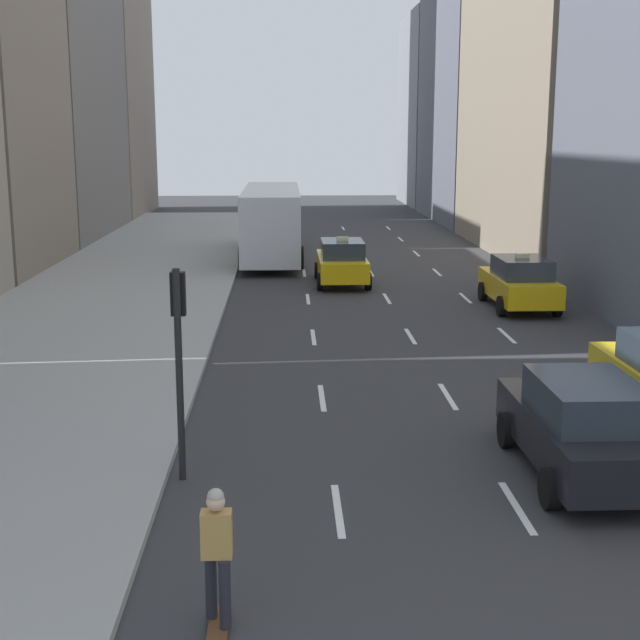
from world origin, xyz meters
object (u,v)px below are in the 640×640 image
Objects in this scene: taxi_third at (342,262)px; skateboarder at (217,552)px; city_bus at (271,221)px; sedan_black_near at (582,426)px; traffic_light_pole at (179,339)px; taxi_second at (520,282)px.

taxi_third is 2.52× the size of skateboarder.
taxi_third is 0.38× the size of city_bus.
sedan_black_near is at bearing -78.32° from city_bus.
city_bus is at bearing 87.58° from traffic_light_pole.
skateboarder is at bearing -114.01° from taxi_second.
sedan_black_near is 1.25× the size of traffic_light_pole.
sedan_black_near is 27.73m from city_bus.
traffic_light_pole reaches higher than skateboarder.
taxi_second is at bearing 79.27° from sedan_black_near.
sedan_black_near is 2.57× the size of skateboarder.
traffic_light_pole is (-9.55, -14.57, 1.53)m from taxi_second.
taxi_second is at bearing -42.19° from taxi_third.
taxi_second is 15.04m from sedan_black_near.
sedan_black_near is 6.92m from traffic_light_pole.
city_bus is 26.97m from traffic_light_pole.
city_bus reaches higher than taxi_third.
taxi_third is 20.10m from traffic_light_pole.
sedan_black_near is (2.80, -19.85, 0.00)m from taxi_third.
traffic_light_pole is at bearing -123.24° from taxi_second.
taxi_third is at bearing 98.03° from sedan_black_near.
city_bus is 3.23× the size of traffic_light_pole.
sedan_black_near is at bearing -100.73° from taxi_second.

